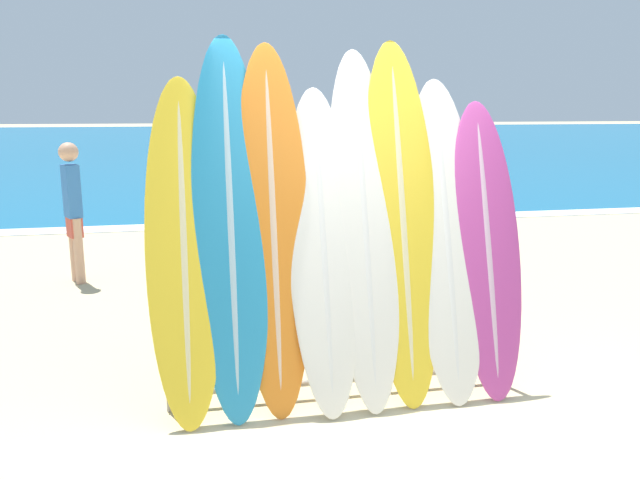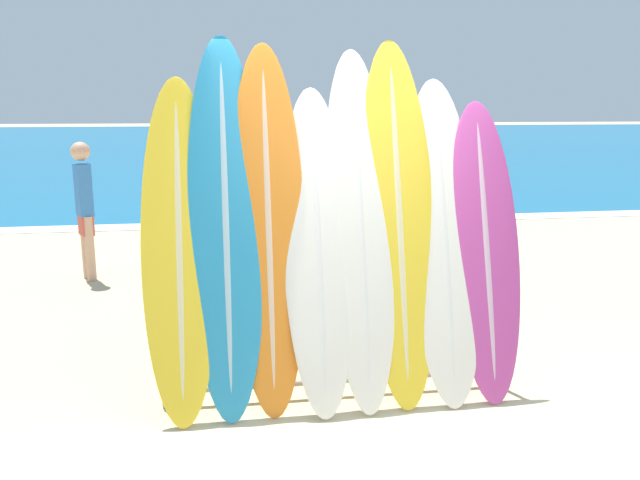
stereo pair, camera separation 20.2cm
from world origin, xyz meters
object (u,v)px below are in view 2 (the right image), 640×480
object	(u,v)px
person_mid_beach	(433,179)
surfboard_rack	(337,328)
surfboard_slot_0	(180,248)
person_far_left	(85,206)
surfboard_slot_3	(318,248)
surfboard_slot_5	(399,221)
person_near_water	(264,183)
surfboard_slot_4	(360,227)
surfboard_slot_2	(268,228)
surfboard_slot_1	(226,225)
surfboard_slot_7	(485,250)
surfboard_slot_6	(444,239)

from	to	relation	value
person_mid_beach	surfboard_rack	bearing A→B (deg)	-169.60
surfboard_slot_0	person_far_left	distance (m)	3.76
surfboard_slot_3	surfboard_slot_5	xyz separation A→B (m)	(0.58, 0.05, 0.17)
surfboard_slot_3	person_mid_beach	bearing A→B (deg)	64.21
surfboard_slot_5	person_near_water	distance (m)	5.57
surfboard_slot_4	person_mid_beach	distance (m)	6.23
surfboard_rack	surfboard_slot_2	distance (m)	0.87
person_near_water	person_mid_beach	xyz separation A→B (m)	(2.79, 0.17, -0.01)
person_near_water	surfboard_rack	bearing A→B (deg)	-153.58
surfboard_slot_3	person_near_water	size ratio (longest dim) A/B	1.35
person_near_water	surfboard_slot_1	bearing A→B (deg)	-161.34
surfboard_rack	surfboard_slot_4	bearing A→B (deg)	18.55
surfboard_slot_0	surfboard_slot_7	distance (m)	2.13
surfboard_rack	surfboard_slot_0	world-z (taller)	surfboard_slot_0
surfboard_rack	surfboard_slot_2	bearing A→B (deg)	173.30
surfboard_slot_3	surfboard_slot_0	bearing A→B (deg)	178.92
surfboard_slot_4	person_near_water	size ratio (longest dim) A/B	1.52
surfboard_slot_6	person_mid_beach	distance (m)	6.03
surfboard_slot_1	surfboard_slot_6	bearing A→B (deg)	-1.03
surfboard_slot_1	surfboard_slot_7	xyz separation A→B (m)	(1.82, -0.06, -0.22)
surfboard_slot_2	person_mid_beach	world-z (taller)	surfboard_slot_2
surfboard_slot_4	surfboard_slot_7	bearing A→B (deg)	-3.36
surfboard_slot_4	surfboard_slot_6	bearing A→B (deg)	-2.08
surfboard_slot_2	person_mid_beach	size ratio (longest dim) A/B	1.55
surfboard_rack	surfboard_slot_1	size ratio (longest dim) A/B	0.96
surfboard_rack	surfboard_slot_1	distance (m)	1.07
person_mid_beach	surfboard_slot_0	bearing A→B (deg)	-177.84
surfboard_slot_2	surfboard_slot_6	xyz separation A→B (m)	(1.24, -0.02, -0.12)
surfboard_slot_5	surfboard_slot_3	bearing A→B (deg)	-174.72
surfboard_slot_1	surfboard_slot_7	size ratio (longest dim) A/B	1.21
surfboard_slot_3	person_far_left	world-z (taller)	surfboard_slot_3
surfboard_slot_2	surfboard_slot_4	size ratio (longest dim) A/B	1.01
surfboard_slot_5	surfboard_slot_6	xyz separation A→B (m)	(0.33, -0.03, -0.13)
person_mid_beach	surfboard_slot_7	bearing A→B (deg)	-160.24
person_far_left	surfboard_slot_1	bearing A→B (deg)	179.12
surfboard_slot_3	person_near_water	bearing A→B (deg)	90.15
surfboard_slot_2	person_mid_beach	xyz separation A→B (m)	(3.11, 5.71, -0.37)
surfboard_slot_1	person_near_water	xyz separation A→B (m)	(0.60, 5.53, -0.39)
surfboard_slot_5	person_near_water	bearing A→B (deg)	96.14
surfboard_slot_0	surfboard_rack	bearing A→B (deg)	-1.66
surfboard_slot_5	surfboard_slot_6	distance (m)	0.35
surfboard_slot_1	surfboard_slot_2	bearing A→B (deg)	-1.36
surfboard_slot_3	surfboard_rack	bearing A→B (deg)	-5.67
surfboard_slot_0	surfboard_slot_7	world-z (taller)	surfboard_slot_0
surfboard_slot_0	surfboard_slot_6	distance (m)	1.83
surfboard_slot_6	person_far_left	xyz separation A→B (m)	(-3.17, 3.51, -0.23)
surfboard_slot_2	person_far_left	bearing A→B (deg)	119.02
surfboard_slot_1	person_mid_beach	bearing A→B (deg)	59.22
surfboard_slot_2	person_far_left	xyz separation A→B (m)	(-1.93, 3.48, -0.34)
person_near_water	person_far_left	world-z (taller)	person_far_left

